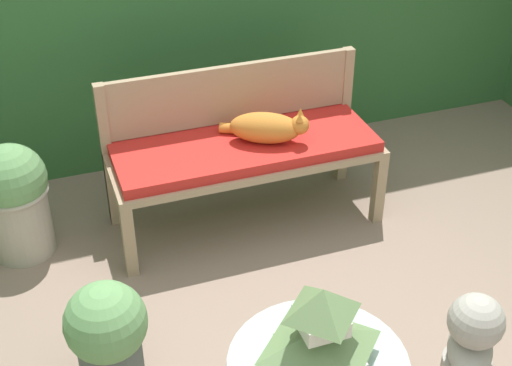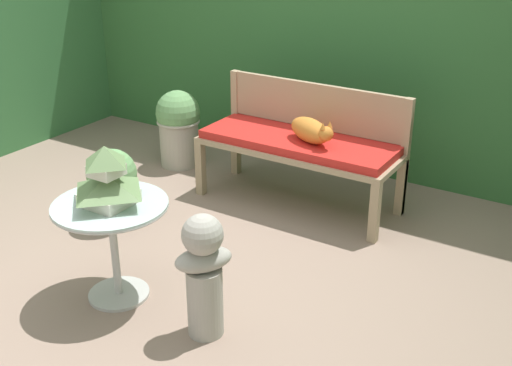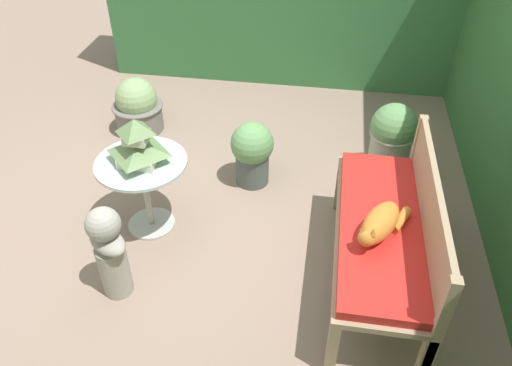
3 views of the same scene
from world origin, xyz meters
name	(u,v)px [view 2 (image 2 of 3)]	position (x,y,z in m)	size (l,w,h in m)	color
ground	(179,268)	(0.00, 0.00, 0.00)	(30.00, 30.00, 0.00)	gray
foliage_hedge_back	(352,21)	(0.00, 2.41, 1.15)	(6.40, 0.79, 2.31)	#336633
garden_bench	(298,147)	(0.17, 1.20, 0.45)	(1.48, 0.54, 0.52)	tan
bench_backrest	(315,114)	(0.17, 1.45, 0.63)	(1.48, 0.06, 0.86)	tan
cat	(311,130)	(0.28, 1.17, 0.61)	(0.43, 0.36, 0.20)	orange
patio_table	(112,224)	(-0.11, -0.42, 0.46)	(0.64, 0.64, 0.59)	#B7B7B2
pagoda_birdhouse	(107,180)	(-0.11, -0.42, 0.73)	(0.33, 0.33, 0.33)	silver
garden_bust	(204,272)	(0.52, -0.42, 0.37)	(0.31, 0.34, 0.69)	#A39E93
potted_plant_hedge_corner	(179,126)	(-1.05, 1.35, 0.34)	(0.37, 0.37, 0.65)	#ADA393
potted_plant_patio_mid	(113,184)	(-0.76, 0.25, 0.30)	(0.35, 0.35, 0.55)	#4C5651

